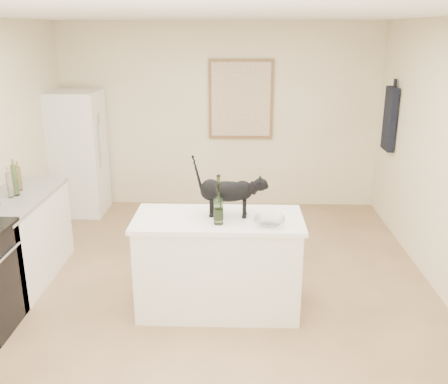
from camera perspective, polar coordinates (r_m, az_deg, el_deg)
floor at (r=5.00m, az=-1.70°, el=-11.74°), size 5.50×5.50×0.00m
ceiling at (r=4.34m, az=-2.04°, el=19.57°), size 5.50×5.50×0.00m
wall_back at (r=7.19m, az=-0.51°, el=8.55°), size 4.50×0.00×4.50m
wall_front at (r=1.99m, az=-6.92°, el=-18.43°), size 4.50×0.00×4.50m
island_base at (r=4.62m, az=-0.65°, el=-8.36°), size 1.44×0.67×0.86m
island_top at (r=4.44m, az=-0.67°, el=-3.14°), size 1.50×0.70×0.04m
left_cabinets at (r=5.53m, az=-22.23°, el=-5.16°), size 0.60×1.40×0.86m
left_countertop at (r=5.38m, az=-22.79°, el=-0.74°), size 0.62×1.44×0.04m
fridge at (r=7.23m, az=-16.30°, el=4.24°), size 0.68×0.68×1.70m
artwork_frame at (r=7.12m, az=1.93°, el=10.48°), size 0.90×0.03×1.10m
artwork_canvas at (r=7.10m, az=1.93°, el=10.46°), size 0.82×0.00×1.02m
hanging_garment at (r=6.75m, az=18.35°, el=7.89°), size 0.08×0.34×0.80m
black_cat at (r=4.40m, az=0.35°, el=-0.24°), size 0.59×0.22×0.41m
wine_bottle at (r=4.22m, az=-0.64°, el=-1.23°), size 0.10×0.10×0.38m
glass_bowl at (r=4.26m, az=5.19°, el=-3.36°), size 0.30×0.30×0.06m
fridge_paper at (r=7.01m, az=-14.01°, el=8.06°), size 0.02×0.12×0.16m
counter_bottle_cluster at (r=5.36m, az=-23.15°, el=0.83°), size 0.12×0.54×0.31m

